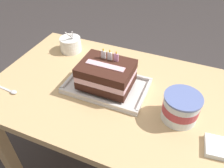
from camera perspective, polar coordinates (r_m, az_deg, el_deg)
name	(u,v)px	position (r m, az deg, el deg)	size (l,w,h in m)	color
dining_table	(117,108)	(1.10, 1.25, -6.25)	(1.18, 0.71, 0.77)	tan
foil_tray	(107,86)	(1.03, -1.32, -0.55)	(0.37, 0.23, 0.02)	silver
birthday_cake	(107,74)	(0.99, -1.38, 2.57)	(0.23, 0.18, 0.16)	#3D1F17
bowl_stack	(71,44)	(1.30, -10.48, 9.89)	(0.12, 0.12, 0.13)	white
ice_cream_tub	(181,107)	(0.90, 17.10, -5.72)	(0.14, 0.14, 0.11)	white
serving_spoon_near_tray	(10,91)	(1.11, -24.48, -1.58)	(0.15, 0.03, 0.01)	silver
napkin_pile	(220,148)	(0.89, 25.71, -14.41)	(0.11, 0.10, 0.02)	white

